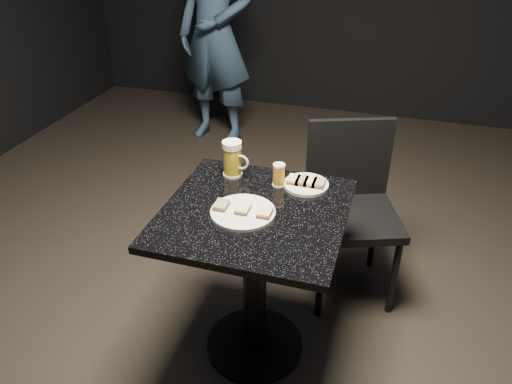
{
  "coord_description": "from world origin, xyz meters",
  "views": [
    {
      "loc": [
        0.47,
        -1.53,
        1.8
      ],
      "look_at": [
        0.0,
        0.02,
        0.82
      ],
      "focal_mm": 35.0,
      "sensor_mm": 36.0,
      "label": 1
    }
  ],
  "objects_px": {
    "patron": "(215,34)",
    "plate_large": "(243,212)",
    "table": "(255,260)",
    "beer_mug": "(233,159)",
    "beer_tumbler": "(279,175)",
    "plate_small": "(306,185)",
    "chair": "(351,201)"
  },
  "relations": [
    {
      "from": "table",
      "to": "plate_large",
      "type": "bearing_deg",
      "value": -132.51
    },
    {
      "from": "plate_large",
      "to": "patron",
      "type": "bearing_deg",
      "value": 113.44
    },
    {
      "from": "patron",
      "to": "beer_tumbler",
      "type": "relative_size",
      "value": 17.57
    },
    {
      "from": "plate_large",
      "to": "table",
      "type": "bearing_deg",
      "value": 47.49
    },
    {
      "from": "patron",
      "to": "plate_large",
      "type": "bearing_deg",
      "value": -56.12
    },
    {
      "from": "patron",
      "to": "plate_small",
      "type": "bearing_deg",
      "value": -48.73
    },
    {
      "from": "plate_large",
      "to": "table",
      "type": "height_order",
      "value": "plate_large"
    },
    {
      "from": "plate_large",
      "to": "chair",
      "type": "relative_size",
      "value": 0.28
    },
    {
      "from": "plate_large",
      "to": "beer_mug",
      "type": "distance_m",
      "value": 0.32
    },
    {
      "from": "beer_mug",
      "to": "chair",
      "type": "height_order",
      "value": "beer_mug"
    },
    {
      "from": "plate_small",
      "to": "beer_tumbler",
      "type": "bearing_deg",
      "value": -167.63
    },
    {
      "from": "beer_mug",
      "to": "chair",
      "type": "xyz_separation_m",
      "value": [
        0.49,
        0.34,
        -0.33
      ]
    },
    {
      "from": "plate_large",
      "to": "table",
      "type": "xyz_separation_m",
      "value": [
        0.03,
        0.04,
        -0.25
      ]
    },
    {
      "from": "plate_large",
      "to": "beer_tumbler",
      "type": "bearing_deg",
      "value": 73.33
    },
    {
      "from": "beer_tumbler",
      "to": "patron",
      "type": "bearing_deg",
      "value": 117.93
    },
    {
      "from": "beer_mug",
      "to": "beer_tumbler",
      "type": "relative_size",
      "value": 1.61
    },
    {
      "from": "patron",
      "to": "table",
      "type": "bearing_deg",
      "value": -54.97
    },
    {
      "from": "table",
      "to": "beer_mug",
      "type": "distance_m",
      "value": 0.43
    },
    {
      "from": "chair",
      "to": "plate_small",
      "type": "bearing_deg",
      "value": -115.58
    },
    {
      "from": "table",
      "to": "beer_mug",
      "type": "relative_size",
      "value": 4.75
    },
    {
      "from": "plate_small",
      "to": "chair",
      "type": "xyz_separation_m",
      "value": [
        0.17,
        0.35,
        -0.26
      ]
    },
    {
      "from": "plate_large",
      "to": "beer_mug",
      "type": "height_order",
      "value": "beer_mug"
    },
    {
      "from": "patron",
      "to": "beer_tumbler",
      "type": "xyz_separation_m",
      "value": [
        1.0,
        -1.89,
        -0.06
      ]
    },
    {
      "from": "table",
      "to": "beer_tumbler",
      "type": "xyz_separation_m",
      "value": [
        0.04,
        0.21,
        0.29
      ]
    },
    {
      "from": "table",
      "to": "beer_mug",
      "type": "height_order",
      "value": "beer_mug"
    },
    {
      "from": "beer_mug",
      "to": "patron",
      "type": "bearing_deg",
      "value": 113.03
    },
    {
      "from": "table",
      "to": "patron",
      "type": "bearing_deg",
      "value": 114.59
    },
    {
      "from": "patron",
      "to": "chair",
      "type": "distance_m",
      "value": 2.02
    },
    {
      "from": "plate_large",
      "to": "beer_mug",
      "type": "relative_size",
      "value": 1.57
    },
    {
      "from": "plate_large",
      "to": "beer_tumbler",
      "type": "distance_m",
      "value": 0.26
    },
    {
      "from": "plate_large",
      "to": "beer_tumbler",
      "type": "height_order",
      "value": "beer_tumbler"
    },
    {
      "from": "plate_large",
      "to": "plate_small",
      "type": "bearing_deg",
      "value": 55.8
    }
  ]
}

